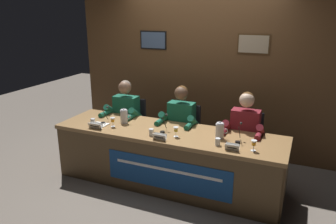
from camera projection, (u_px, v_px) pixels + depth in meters
ground_plane at (168, 182)px, 4.43m from camera, size 12.00×12.00×0.00m
wall_back_panelled at (201, 70)px, 5.18m from camera, size 4.16×0.14×2.60m
conference_table at (165, 151)px, 4.19m from camera, size 2.96×0.82×0.73m
chair_left at (131, 129)px, 5.16m from camera, size 0.44×0.45×0.90m
panelist_left at (124, 115)px, 4.90m from camera, size 0.51×0.48×1.22m
nameplate_left at (95, 126)px, 4.27m from camera, size 0.20×0.06×0.08m
juice_glass_left at (113, 120)px, 4.33m from camera, size 0.06×0.06×0.12m
water_cup_left at (93, 122)px, 4.42m from camera, size 0.06×0.06×0.08m
microphone_left at (104, 118)px, 4.48m from camera, size 0.06×0.17×0.22m
chair_center at (184, 137)px, 4.82m from camera, size 0.44×0.45×0.90m
panelist_center at (179, 123)px, 4.56m from camera, size 0.51×0.48×1.22m
nameplate_center at (160, 137)px, 3.90m from camera, size 0.17×0.06×0.08m
juice_glass_center at (176, 130)px, 3.99m from camera, size 0.06×0.06×0.12m
water_cup_center at (151, 133)px, 4.04m from camera, size 0.06×0.06×0.08m
microphone_center at (164, 126)px, 4.16m from camera, size 0.06×0.17×0.22m
chair_right at (245, 146)px, 4.48m from camera, size 0.44×0.45×0.90m
panelist_right at (244, 132)px, 4.23m from camera, size 0.51×0.48×1.22m
nameplate_right at (232, 147)px, 3.61m from camera, size 0.16×0.06×0.08m
juice_glass_right at (254, 144)px, 3.59m from camera, size 0.06×0.06×0.12m
water_cup_right at (218, 142)px, 3.75m from camera, size 0.06×0.06×0.08m
microphone_right at (239, 136)px, 3.84m from camera, size 0.06×0.17×0.22m
water_pitcher_left_side at (124, 116)px, 4.47m from camera, size 0.15×0.10×0.21m
water_pitcher_right_side at (220, 131)px, 3.94m from camera, size 0.15×0.10×0.21m
document_stack_left at (100, 124)px, 4.43m from camera, size 0.21×0.15×0.01m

